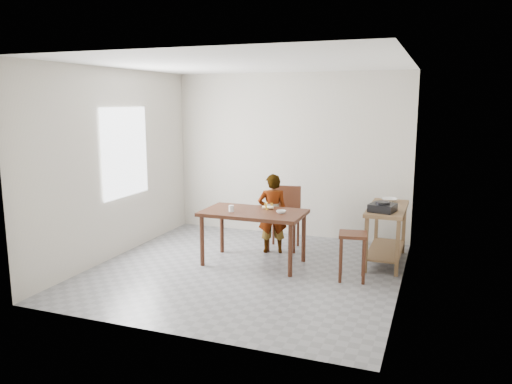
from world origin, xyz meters
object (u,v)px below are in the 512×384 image
(dining_chair, at_px, (284,219))
(stool, at_px, (352,256))
(dining_table, at_px, (253,237))
(child, at_px, (272,213))
(prep_counter, at_px, (386,235))

(dining_chair, height_order, stool, dining_chair)
(dining_table, xyz_separation_m, child, (0.08, 0.60, 0.22))
(prep_counter, xyz_separation_m, dining_chair, (-1.54, 0.13, 0.07))
(dining_chair, bearing_deg, child, -121.24)
(dining_table, relative_size, child, 1.18)
(child, distance_m, stool, 1.55)
(dining_table, bearing_deg, stool, -6.65)
(prep_counter, bearing_deg, stool, -110.51)
(dining_chair, xyz_separation_m, stool, (1.22, -0.99, -0.17))
(child, distance_m, dining_chair, 0.28)
(dining_table, relative_size, prep_counter, 1.17)
(dining_table, xyz_separation_m, prep_counter, (1.72, 0.70, 0.03))
(dining_table, distance_m, dining_chair, 0.85)
(stool, bearing_deg, prep_counter, 69.49)
(child, height_order, dining_chair, child)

